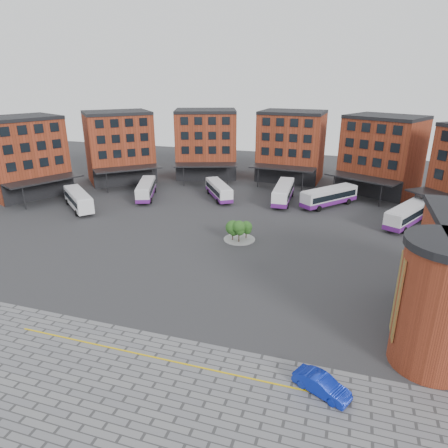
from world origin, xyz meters
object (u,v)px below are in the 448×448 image
(bus_f, at_px, (407,215))
(bus_e, at_px, (329,196))
(bus_a, at_px, (78,199))
(blue_car, at_px, (322,385))
(bus_b, at_px, (146,189))
(tree_island, at_px, (239,229))
(bus_d, at_px, (283,192))
(bus_c, at_px, (219,190))

(bus_f, bearing_deg, bus_e, 179.96)
(bus_a, relative_size, blue_car, 2.36)
(bus_a, xyz_separation_m, bus_b, (7.82, 9.47, -0.20))
(tree_island, height_order, blue_car, tree_island)
(bus_b, height_order, bus_f, bus_f)
(bus_e, bearing_deg, bus_d, -141.38)
(tree_island, bearing_deg, bus_b, 146.03)
(tree_island, height_order, bus_d, bus_d)
(bus_b, relative_size, bus_c, 1.10)
(bus_a, xyz_separation_m, bus_d, (32.58, 14.65, -0.08))
(bus_a, height_order, bus_c, bus_a)
(blue_car, bearing_deg, bus_a, 80.46)
(tree_island, relative_size, blue_car, 1.04)
(bus_e, bearing_deg, bus_b, -131.85)
(bus_b, relative_size, bus_d, 0.94)
(blue_car, bearing_deg, bus_d, 38.97)
(bus_a, xyz_separation_m, bus_e, (40.62, 14.54, -0.09))
(bus_a, relative_size, bus_e, 0.94)
(bus_b, xyz_separation_m, bus_e, (32.80, 5.07, 0.10))
(tree_island, xyz_separation_m, bus_a, (-29.77, 5.32, 0.12))
(bus_b, xyz_separation_m, bus_d, (24.76, 5.17, 0.12))
(bus_b, xyz_separation_m, bus_f, (44.73, -1.20, 0.06))
(bus_d, bearing_deg, bus_e, -3.04)
(bus_a, distance_m, bus_c, 24.66)
(bus_e, xyz_separation_m, bus_f, (11.94, -6.27, -0.04))
(bus_a, xyz_separation_m, bus_f, (52.56, 8.27, -0.14))
(bus_c, distance_m, blue_car, 49.24)
(bus_c, distance_m, bus_f, 32.12)
(bus_d, bearing_deg, bus_c, -175.32)
(bus_c, distance_m, bus_d, 11.85)
(bus_c, xyz_separation_m, bus_e, (19.80, 1.34, 0.16))
(bus_c, relative_size, bus_d, 0.85)
(bus_b, distance_m, bus_d, 25.30)
(bus_c, height_order, bus_e, bus_e)
(tree_island, relative_size, bus_d, 0.38)
(bus_d, xyz_separation_m, blue_car, (10.46, -45.37, -1.07))
(tree_island, relative_size, bus_b, 0.40)
(tree_island, distance_m, bus_f, 26.53)
(tree_island, bearing_deg, bus_e, 61.36)
(bus_d, distance_m, bus_f, 20.97)
(bus_d, height_order, bus_f, bus_d)
(bus_d, distance_m, bus_e, 8.04)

